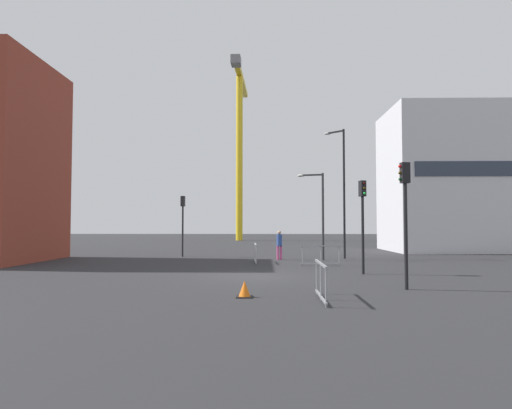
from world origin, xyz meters
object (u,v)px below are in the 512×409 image
construction_crane (240,129)px  traffic_light_corner (405,204)px  pedestrian_walking (279,243)px  traffic_light_crosswalk (363,211)px  traffic_light_median (183,216)px  traffic_cone_orange (245,290)px  streetlamp_short (319,207)px  streetlamp_tall (342,184)px

construction_crane → traffic_light_corner: (8.16, -44.95, -12.34)m
pedestrian_walking → traffic_light_crosswalk: bearing=-66.3°
traffic_light_median → traffic_light_crosswalk: size_ratio=1.00×
traffic_light_corner → traffic_cone_orange: size_ratio=8.67×
traffic_light_crosswalk → traffic_light_median: bearing=133.7°
construction_crane → streetlamp_short: 35.54m
construction_crane → traffic_light_crosswalk: construction_crane is taller
pedestrian_walking → traffic_cone_orange: size_ratio=3.63×
streetlamp_tall → streetlamp_short: size_ratio=1.56×
streetlamp_tall → traffic_light_corner: bearing=-90.9°
construction_crane → traffic_cone_orange: (2.81, -46.62, -14.97)m
traffic_light_crosswalk → traffic_light_corner: traffic_light_corner is taller
traffic_cone_orange → traffic_light_crosswalk: bearing=51.7°
streetlamp_tall → traffic_light_median: size_ratio=2.03×
streetlamp_short → traffic_cone_orange: size_ratio=10.78×
traffic_light_crosswalk → traffic_cone_orange: traffic_light_crosswalk is taller
streetlamp_tall → traffic_light_corner: size_ratio=1.94×
traffic_light_median → construction_crane: bearing=85.9°
traffic_light_corner → pedestrian_walking: bearing=107.3°
traffic_cone_orange → traffic_light_median: bearing=106.6°
traffic_light_corner → streetlamp_tall: bearing=89.1°
streetlamp_tall → traffic_light_corner: (-0.22, -13.44, -1.91)m
construction_crane → traffic_light_crosswalk: 42.96m
construction_crane → streetlamp_short: bearing=-78.4°
streetlamp_short → traffic_light_crosswalk: bearing=-82.6°
construction_crane → pedestrian_walking: bearing=-82.5°
streetlamp_tall → traffic_cone_orange: streetlamp_tall is taller
traffic_light_crosswalk → traffic_cone_orange: (-4.93, -6.24, -2.53)m
streetlamp_tall → traffic_light_median: streetlamp_tall is taller
traffic_cone_orange → pedestrian_walking: bearing=83.9°
traffic_light_crosswalk → traffic_light_corner: (0.43, -4.57, 0.10)m
traffic_light_median → pedestrian_walking: 7.13m
streetlamp_short → traffic_cone_orange: streetlamp_short is taller
traffic_light_corner → streetlamp_short: bearing=96.7°
streetlamp_tall → traffic_light_corner: 13.58m
streetlamp_tall → traffic_cone_orange: size_ratio=16.81×
streetlamp_short → traffic_light_crosswalk: (0.99, -7.60, -0.48)m
construction_crane → traffic_light_crosswalk: size_ratio=5.65×
construction_crane → traffic_light_median: size_ratio=5.68×
streetlamp_short → traffic_light_corner: streetlamp_short is taller
construction_crane → traffic_light_corner: bearing=-79.7°
construction_crane → traffic_cone_orange: 49.04m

